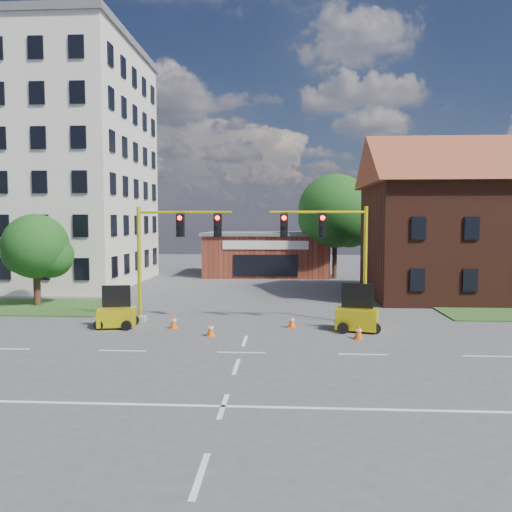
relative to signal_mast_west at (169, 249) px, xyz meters
name	(u,v)px	position (x,y,z in m)	size (l,w,h in m)	color
ground	(241,353)	(4.36, -6.00, -3.92)	(120.00, 120.00, 0.00)	#444446
lane_markings	(234,375)	(4.36, -9.00, -3.91)	(60.00, 36.00, 0.01)	silver
office_block	(32,164)	(-15.64, 15.91, 6.39)	(18.40, 15.40, 20.60)	beige
brick_shop	(267,253)	(4.36, 23.99, -1.76)	(12.40, 8.40, 4.30)	maroon
tree_large	(339,214)	(11.21, 21.08, 2.18)	(7.29, 6.94, 9.84)	#392014
tree_nw_front	(40,249)	(-9.44, 4.58, -0.25)	(4.30, 4.10, 5.89)	#392014
signal_mast_west	(169,249)	(0.00, 0.00, 0.00)	(5.30, 0.60, 6.20)	gray
signal_mast_east	(334,250)	(8.71, 0.00, 0.00)	(5.30, 0.60, 6.20)	gray
trailer_west	(117,315)	(-2.40, -1.53, -3.27)	(2.00, 1.51, 2.07)	yellow
trailer_east	(357,317)	(9.74, -1.59, -3.22)	(2.26, 1.81, 2.25)	yellow
cone_a	(211,329)	(2.67, -3.18, -3.58)	(0.40, 0.40, 0.70)	#FF5B0D
cone_b	(174,322)	(0.55, -1.60, -3.58)	(0.40, 0.40, 0.70)	#FF5B0D
cone_c	(359,332)	(9.57, -3.33, -3.58)	(0.40, 0.40, 0.70)	#FF5B0D
cone_d	(292,321)	(6.52, -1.05, -3.58)	(0.40, 0.40, 0.70)	#FF5B0D
pickup_white	(429,286)	(16.35, 9.33, -3.10)	(2.74, 5.93, 1.65)	white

